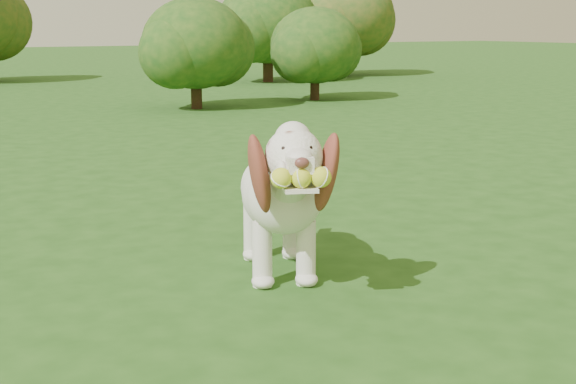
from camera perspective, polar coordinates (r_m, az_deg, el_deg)
ground at (r=3.71m, az=3.34°, el=-6.20°), size 80.00×80.00×0.00m
dog at (r=3.63m, az=-0.54°, el=0.11°), size 0.71×1.14×0.77m
shrub_h at (r=18.49m, az=4.05°, el=12.46°), size 2.23×2.23×2.31m
shrub_f at (r=16.40m, az=-1.45°, el=12.05°), size 1.99×1.99×2.06m
shrub_d at (r=12.43m, az=1.94°, el=10.38°), size 1.37×1.37×1.42m
shrub_c at (r=11.20m, az=-6.61°, el=10.46°), size 1.47×1.47×1.52m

